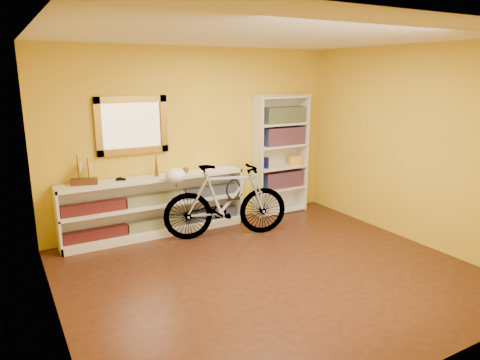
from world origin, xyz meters
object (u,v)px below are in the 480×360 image
console_unit (156,206)px  helmet (176,176)px  bicycle (226,201)px  bookcase (280,155)px

console_unit → helmet: 0.63m
console_unit → bicycle: size_ratio=1.47×
bookcase → bicycle: (-1.29, -0.57, -0.43)m
bookcase → helmet: size_ratio=6.97×
bicycle → helmet: bicycle is taller
bicycle → console_unit: bearing=72.5°
helmet → console_unit: bearing=116.3°
console_unit → helmet: bearing=-63.7°
console_unit → bookcase: (2.12, 0.03, 0.52)m
console_unit → bicycle: bearing=-33.1°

